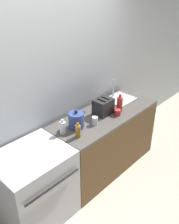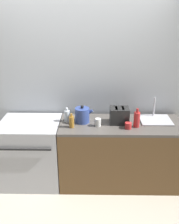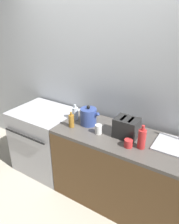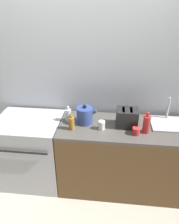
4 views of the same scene
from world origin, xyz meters
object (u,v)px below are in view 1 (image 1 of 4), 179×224
(kettle, at_px, (76,120))
(bottle_red, at_px, (120,104))
(bottle_amber, at_px, (78,131))
(bottle_clear, at_px, (63,128))
(cup_red, at_px, (118,112))
(cup_white, at_px, (95,121))
(stove, at_px, (35,186))
(toaster, at_px, (103,107))

(kettle, distance_m, bottle_red, 0.70)
(bottle_red, bearing_deg, bottle_amber, -177.98)
(kettle, xyz_separation_m, bottle_red, (0.69, -0.13, 0.00))
(bottle_clear, xyz_separation_m, cup_red, (0.78, -0.20, -0.04))
(bottle_red, xyz_separation_m, cup_white, (-0.49, 0.01, -0.05))
(bottle_red, height_order, bottle_amber, bottle_red)
(bottle_clear, xyz_separation_m, cup_white, (0.41, -0.14, -0.03))
(bottle_red, xyz_separation_m, bottle_amber, (-0.82, -0.03, -0.03))
(stove, height_order, bottle_red, bottle_red)
(kettle, xyz_separation_m, cup_red, (0.58, -0.18, -0.06))
(bottle_red, height_order, cup_white, bottle_red)
(bottle_red, relative_size, cup_red, 2.93)
(toaster, relative_size, bottle_clear, 1.27)
(stove, relative_size, bottle_clear, 4.70)
(bottle_amber, bearing_deg, stove, 167.13)
(stove, bearing_deg, toaster, 0.53)
(kettle, distance_m, cup_white, 0.24)
(bottle_amber, xyz_separation_m, cup_white, (0.33, 0.04, -0.03))
(stove, relative_size, toaster, 3.70)
(cup_white, bearing_deg, toaster, 20.06)
(kettle, xyz_separation_m, bottle_clear, (-0.20, 0.02, -0.02))
(cup_red, xyz_separation_m, cup_white, (-0.38, 0.06, 0.01))
(bottle_clear, bearing_deg, cup_red, -14.42)
(bottle_amber, relative_size, cup_white, 1.82)
(cup_red, bearing_deg, cup_white, 170.36)
(stove, bearing_deg, cup_red, -6.86)
(toaster, distance_m, bottle_clear, 0.68)
(bottle_clear, distance_m, cup_red, 0.81)
(toaster, xyz_separation_m, cup_white, (-0.28, -0.10, -0.06))
(toaster, height_order, bottle_amber, toaster)
(stove, height_order, toaster, toaster)
(stove, xyz_separation_m, bottle_red, (1.39, -0.10, 0.54))
(kettle, height_order, cup_white, kettle)
(toaster, bearing_deg, bottle_amber, -166.92)
(stove, distance_m, bottle_amber, 0.78)
(bottle_amber, bearing_deg, kettle, 50.90)
(bottle_clear, bearing_deg, bottle_red, -9.47)
(kettle, height_order, bottle_clear, kettle)
(stove, bearing_deg, bottle_amber, -12.87)
(bottle_red, bearing_deg, cup_red, -154.57)
(stove, height_order, kettle, kettle)
(cup_white, bearing_deg, stove, 174.30)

